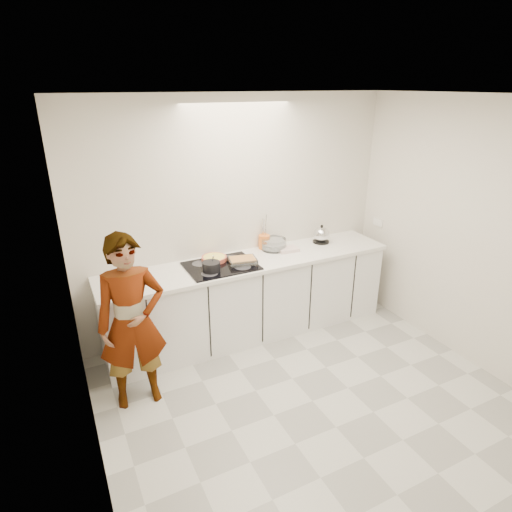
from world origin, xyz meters
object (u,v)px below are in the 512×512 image
hob (221,266)px  saucepan (211,267)px  mixing_bowl (274,244)px  kettle (321,235)px  utensil_crock (264,242)px  tart_dish (214,258)px  cook (132,323)px  baking_dish (242,260)px

hob → saucepan: size_ratio=3.53×
mixing_bowl → kettle: 0.62m
hob → utensil_crock: utensil_crock is taller
tart_dish → cook: size_ratio=0.20×
baking_dish → cook: cook is taller
saucepan → kettle: (1.48, 0.24, 0.03)m
tart_dish → baking_dish: baking_dish is taller
baking_dish → saucepan: bearing=-172.3°
tart_dish → mixing_bowl: size_ratio=0.86×
cook → mixing_bowl: bearing=25.4°
mixing_bowl → cook: cook is taller
saucepan → baking_dish: 0.37m
hob → mixing_bowl: (0.73, 0.19, 0.05)m
saucepan → mixing_bowl: size_ratio=0.56×
baking_dish → utensil_crock: size_ratio=2.01×
saucepan → utensil_crock: size_ratio=1.27×
hob → saucepan: 0.18m
kettle → utensil_crock: 0.71m
hob → saucepan: (-0.14, -0.10, 0.06)m
hob → kettle: size_ratio=3.09×
hob → cook: (-1.03, -0.52, -0.12)m
mixing_bowl → kettle: (0.62, -0.05, 0.03)m
saucepan → hob: bearing=33.8°
kettle → utensil_crock: (-0.70, 0.13, -0.01)m
hob → cook: size_ratio=0.45×
cook → kettle: bearing=18.9°
tart_dish → utensil_crock: (0.66, 0.11, 0.04)m
kettle → utensil_crock: bearing=169.6°
tart_dish → baking_dish: bearing=-40.7°
hob → mixing_bowl: mixing_bowl is taller
baking_dish → mixing_bowl: size_ratio=0.89×
saucepan → cook: 1.00m
hob → baking_dish: size_ratio=2.22×
kettle → cook: bearing=-164.4°
tart_dish → utensil_crock: utensil_crock is taller
utensil_crock → cook: cook is taller
saucepan → utensil_crock: (0.79, 0.37, 0.02)m
mixing_bowl → cook: bearing=-158.0°
cook → saucepan: bearing=28.9°
baking_dish → utensil_crock: bearing=36.9°
tart_dish → saucepan: (-0.13, -0.25, 0.03)m
mixing_bowl → utensil_crock: 0.12m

